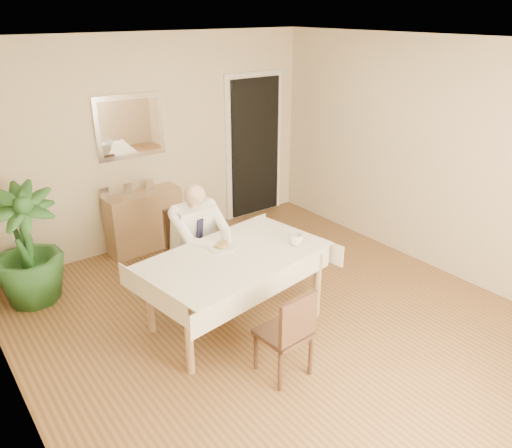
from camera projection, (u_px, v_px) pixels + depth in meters
room at (280, 200)px, 4.36m from camera, size 5.00×5.02×2.60m
doorway at (255, 148)px, 7.14m from camera, size 0.96×0.07×2.10m
mirror at (130, 126)px, 5.92m from camera, size 0.86×0.04×0.76m
dining_table at (235, 263)px, 4.64m from camera, size 1.86×1.27×0.75m
chair_far at (189, 244)px, 5.35m from camera, size 0.46×0.46×0.93m
chair_near at (289, 331)px, 4.02m from camera, size 0.41×0.41×0.81m
seated_man at (202, 239)px, 5.07m from camera, size 0.48×0.72×1.24m
plate at (222, 247)px, 4.72m from camera, size 0.26×0.26×0.02m
food at (222, 245)px, 4.71m from camera, size 0.14×0.14×0.06m
knife at (229, 247)px, 4.69m from camera, size 0.01×0.13×0.01m
fork at (222, 249)px, 4.65m from camera, size 0.01×0.13×0.01m
coffee_mug at (296, 240)px, 4.77m from camera, size 0.18×0.18×0.11m
sideboard at (145, 221)px, 6.28m from camera, size 0.96×0.37×0.76m
photo_frame_left at (105, 193)px, 5.90m from camera, size 0.10×0.02×0.14m
photo_frame_center at (128, 188)px, 6.06m from camera, size 0.10×0.02×0.14m
photo_frame_right at (149, 184)px, 6.19m from camera, size 0.10×0.02×0.14m
potted_palm at (25, 246)px, 5.04m from camera, size 0.83×0.83×1.26m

